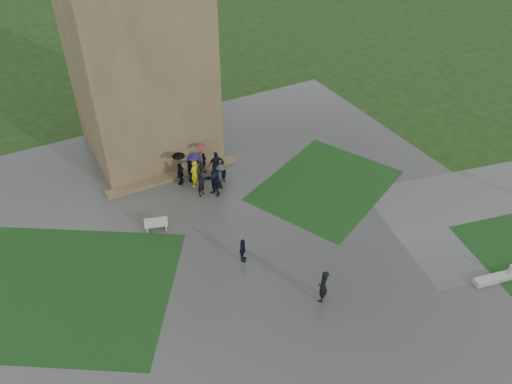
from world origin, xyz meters
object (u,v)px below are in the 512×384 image
tower (133,25)px  pedestrian_mid (243,250)px  pedestrian_near (323,286)px  bench (156,224)px

tower → pedestrian_mid: 15.84m
pedestrian_mid → tower: bearing=41.8°
pedestrian_near → bench: bearing=-100.1°
tower → pedestrian_near: 19.78m
tower → bench: size_ratio=12.64×
tower → bench: 12.63m
bench → pedestrian_mid: pedestrian_mid is taller
tower → pedestrian_near: (2.79, -17.86, -8.02)m
tower → bench: bearing=-107.1°
tower → pedestrian_near: bearing=-81.1°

